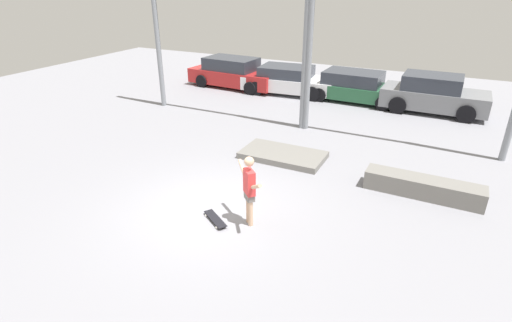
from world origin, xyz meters
name	(u,v)px	position (x,y,z in m)	size (l,w,h in m)	color
ground_plane	(211,210)	(0.00, 0.00, 0.00)	(36.00, 36.00, 0.00)	gray
skateboarder	(249,187)	(1.08, -0.09, 0.94)	(1.04, 1.00, 1.66)	#DBAD89
skateboard	(215,219)	(0.34, -0.36, 0.06)	(0.81, 0.63, 0.08)	black
grind_box	(423,187)	(4.45, 3.00, 0.24)	(2.86, 0.62, 0.48)	slate
manual_pad	(283,155)	(0.36, 3.58, 0.09)	(2.53, 1.38, 0.18)	slate
canopy_support_left	(224,3)	(-3.24, 6.39, 4.22)	(6.55, 0.20, 6.92)	gray
canopy_support_right	(415,9)	(3.24, 6.39, 4.22)	(6.55, 0.20, 6.92)	gray
parked_car_red	(234,73)	(-5.25, 10.53, 0.69)	(4.68, 2.12, 1.45)	red
parked_car_white	(289,80)	(-2.33, 10.65, 0.62)	(4.46, 2.27, 1.27)	white
parked_car_green	(355,87)	(0.80, 10.79, 0.63)	(4.54, 2.09, 1.30)	#28603D
parked_car_grey	(433,94)	(4.04, 10.56, 0.73)	(4.08, 1.97, 1.52)	slate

